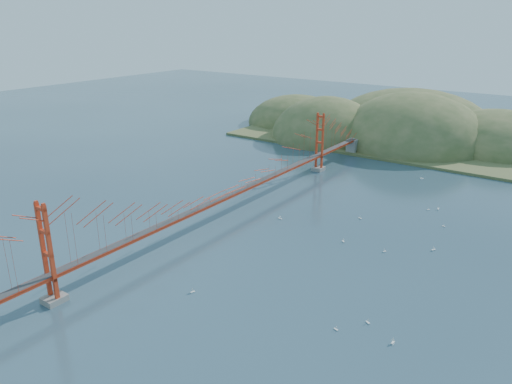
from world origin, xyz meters
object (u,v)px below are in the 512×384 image
Objects in this scene: bridge at (225,173)px; sailboat_2 at (336,329)px; sailboat_0 at (385,251)px; sailboat_1 at (343,241)px.

sailboat_2 is (27.54, -17.01, -6.87)m from bridge.
bridge is at bearing -174.41° from sailboat_0.
bridge reaches higher than sailboat_1.
sailboat_1 is (-5.85, -0.37, 0.01)m from sailboat_0.
sailboat_0 is 5.86m from sailboat_1.
sailboat_2 is 0.91× the size of sailboat_1.
sailboat_1 reaches higher than sailboat_0.
bridge is 164.97× the size of sailboat_2.
bridge is at bearing 148.29° from sailboat_2.
sailboat_1 is at bearing -176.39° from sailboat_0.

